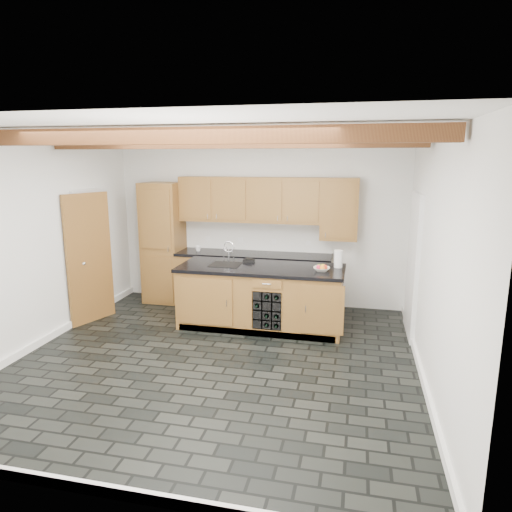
{
  "coord_description": "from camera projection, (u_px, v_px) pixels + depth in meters",
  "views": [
    {
      "loc": [
        1.68,
        -5.15,
        2.5
      ],
      "look_at": [
        0.34,
        0.8,
        1.2
      ],
      "focal_mm": 32.0,
      "sensor_mm": 36.0,
      "label": 1
    }
  ],
  "objects": [
    {
      "name": "ground",
      "position": [
        216.0,
        359.0,
        5.8
      ],
      "size": [
        5.0,
        5.0,
        0.0
      ],
      "primitive_type": "plane",
      "color": "black",
      "rests_on": "ground"
    },
    {
      "name": "paper_towel",
      "position": [
        338.0,
        259.0,
        6.69
      ],
      "size": [
        0.12,
        0.12,
        0.26
      ],
      "primitive_type": "cylinder",
      "color": "white",
      "rests_on": "island"
    },
    {
      "name": "island",
      "position": [
        261.0,
        297.0,
        6.86
      ],
      "size": [
        2.48,
        0.96,
        0.93
      ],
      "color": "olive",
      "rests_on": "ground"
    },
    {
      "name": "faucet",
      "position": [
        226.0,
        262.0,
        6.92
      ],
      "size": [
        0.45,
        0.4,
        0.34
      ],
      "color": "black",
      "rests_on": "island"
    },
    {
      "name": "fruit_bowl",
      "position": [
        322.0,
        269.0,
        6.49
      ],
      "size": [
        0.24,
        0.24,
        0.06
      ],
      "primitive_type": "imported",
      "rotation": [
        0.0,
        0.0,
        0.04
      ],
      "color": "silver",
      "rests_on": "island"
    },
    {
      "name": "back_cabinetry",
      "position": [
        234.0,
        249.0,
        7.8
      ],
      "size": [
        3.65,
        0.62,
        2.2
      ],
      "color": "olive",
      "rests_on": "ground"
    },
    {
      "name": "mug",
      "position": [
        198.0,
        248.0,
        7.89
      ],
      "size": [
        0.13,
        0.13,
        0.1
      ],
      "primitive_type": "imported",
      "rotation": [
        0.0,
        0.0,
        -0.36
      ],
      "color": "white",
      "rests_on": "back_cabinetry"
    },
    {
      "name": "kitchen_scale",
      "position": [
        249.0,
        260.0,
        7.07
      ],
      "size": [
        0.19,
        0.13,
        0.06
      ],
      "rotation": [
        0.0,
        0.0,
        0.14
      ],
      "color": "black",
      "rests_on": "island"
    },
    {
      "name": "room_shell",
      "position": [
        220.0,
        234.0,
        6.0
      ],
      "size": [
        5.01,
        5.0,
        5.0
      ],
      "color": "white",
      "rests_on": "ground"
    },
    {
      "name": "fruit_cluster",
      "position": [
        322.0,
        267.0,
        6.48
      ],
      "size": [
        0.16,
        0.17,
        0.07
      ],
      "color": "red",
      "rests_on": "fruit_bowl"
    }
  ]
}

